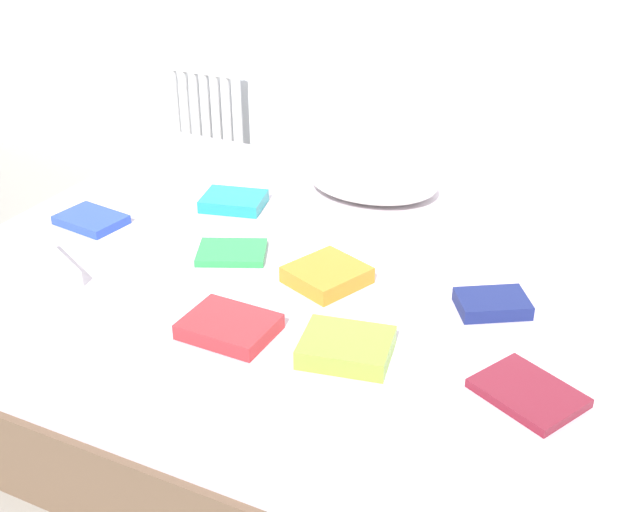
{
  "coord_description": "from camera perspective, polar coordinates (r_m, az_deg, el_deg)",
  "views": [
    {
      "loc": [
        0.91,
        -1.82,
        1.6
      ],
      "look_at": [
        0.0,
        0.05,
        0.48
      ],
      "focal_mm": 44.84,
      "sensor_mm": 36.0,
      "label": 1
    }
  ],
  "objects": [
    {
      "name": "ground_plane",
      "position": [
        2.59,
        -0.49,
        -9.87
      ],
      "size": [
        8.0,
        8.0,
        0.0
      ],
      "primitive_type": "plane",
      "color": "#9E998E"
    },
    {
      "name": "bed",
      "position": [
        2.45,
        -0.51,
        -5.31
      ],
      "size": [
        2.0,
        1.5,
        0.5
      ],
      "color": "brown",
      "rests_on": "ground"
    },
    {
      "name": "radiator",
      "position": [
        3.86,
        -8.13,
        9.63
      ],
      "size": [
        0.39,
        0.04,
        0.52
      ],
      "color": "white",
      "rests_on": "ground"
    },
    {
      "name": "pillow",
      "position": [
        2.71,
        3.78,
        5.47
      ],
      "size": [
        0.45,
        0.34,
        0.1
      ],
      "primitive_type": "ellipsoid",
      "color": "white",
      "rests_on": "bed"
    },
    {
      "name": "textbook_navy",
      "position": [
        2.11,
        12.2,
        -3.34
      ],
      "size": [
        0.22,
        0.2,
        0.04
      ],
      "primitive_type": "cube",
      "rotation": [
        0.0,
        0.0,
        0.56
      ],
      "color": "navy",
      "rests_on": "bed"
    },
    {
      "name": "textbook_orange",
      "position": [
        2.18,
        0.5,
        -1.36
      ],
      "size": [
        0.24,
        0.24,
        0.05
      ],
      "primitive_type": "cube",
      "rotation": [
        0.0,
        0.0,
        -0.38
      ],
      "color": "orange",
      "rests_on": "bed"
    },
    {
      "name": "textbook_white",
      "position": [
        2.33,
        -19.88,
        -1.11
      ],
      "size": [
        0.3,
        0.28,
        0.05
      ],
      "primitive_type": "cube",
      "rotation": [
        0.0,
        0.0,
        -0.46
      ],
      "color": "white",
      "rests_on": "bed"
    },
    {
      "name": "textbook_lime",
      "position": [
        1.89,
        1.89,
        -6.53
      ],
      "size": [
        0.24,
        0.21,
        0.05
      ],
      "primitive_type": "cube",
      "rotation": [
        0.0,
        0.0,
        0.19
      ],
      "color": "#8CC638",
      "rests_on": "bed"
    },
    {
      "name": "textbook_blue",
      "position": [
        2.61,
        -16.02,
        2.5
      ],
      "size": [
        0.22,
        0.17,
        0.03
      ],
      "primitive_type": "cube",
      "rotation": [
        0.0,
        0.0,
        -0.13
      ],
      "color": "#2847B7",
      "rests_on": "bed"
    },
    {
      "name": "textbook_teal",
      "position": [
        2.64,
        -6.17,
        3.91
      ],
      "size": [
        0.23,
        0.19,
        0.04
      ],
      "primitive_type": "cube",
      "rotation": [
        0.0,
        0.0,
        0.24
      ],
      "color": "teal",
      "rests_on": "bed"
    },
    {
      "name": "textbook_green",
      "position": [
        2.33,
        -6.31,
        0.25
      ],
      "size": [
        0.24,
        0.22,
        0.02
      ],
      "primitive_type": "cube",
      "rotation": [
        0.0,
        0.0,
        0.43
      ],
      "color": "green",
      "rests_on": "bed"
    },
    {
      "name": "textbook_maroon",
      "position": [
        1.83,
        14.63,
        -9.44
      ],
      "size": [
        0.27,
        0.25,
        0.02
      ],
      "primitive_type": "cube",
      "rotation": [
        0.0,
        0.0,
        -0.46
      ],
      "color": "maroon",
      "rests_on": "bed"
    },
    {
      "name": "textbook_red",
      "position": [
        1.98,
        -6.49,
        -5.03
      ],
      "size": [
        0.22,
        0.17,
        0.04
      ],
      "primitive_type": "cube",
      "rotation": [
        0.0,
        0.0,
        -0.02
      ],
      "color": "red",
      "rests_on": "bed"
    }
  ]
}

